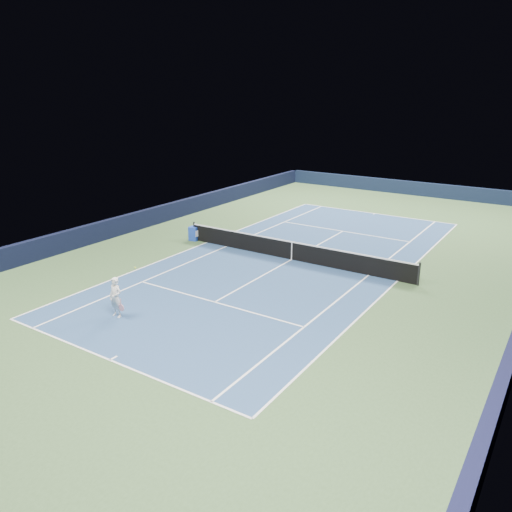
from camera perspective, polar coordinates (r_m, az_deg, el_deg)
The scene contains 18 objects.
ground at distance 25.47m, azimuth 4.09°, elevation -0.42°, with size 40.00×40.00×0.00m, color #36522D.
wall_far at distance 43.24m, azimuth 17.18°, elevation 7.44°, with size 22.00×0.35×1.10m, color #101A32.
wall_left at distance 31.76m, azimuth -13.22°, elevation 4.00°, with size 0.35×40.00×1.10m, color black.
court_surface at distance 25.47m, azimuth 4.09°, elevation -0.41°, with size 10.97×23.77×0.01m, color navy.
baseline_far at distance 35.94m, azimuth 13.43°, elevation 4.76°, with size 10.97×0.08×0.00m, color white.
baseline_near at distance 16.97m, azimuth -16.36°, elevation -11.34°, with size 10.97×0.08×0.00m, color white.
sideline_doubles_right at distance 23.47m, azimuth 15.86°, elevation -2.76°, with size 0.08×23.77×0.00m, color white.
sideline_doubles_left at distance 28.39m, azimuth -5.61°, elevation 1.56°, with size 0.08×23.77×0.00m, color white.
sideline_singles_right at distance 23.87m, azimuth 12.74°, elevation -2.15°, with size 0.08×23.77×0.00m, color white.
sideline_singles_left at distance 27.59m, azimuth -3.39°, elevation 1.11°, with size 0.08×23.77×0.00m, color white.
service_line_far at distance 30.98m, azimuth 9.90°, elevation 2.82°, with size 8.23×0.08×0.00m, color white.
service_line_near at distance 20.48m, azimuth -4.74°, elevation -5.27°, with size 8.23×0.08×0.00m, color white.
center_service_line at distance 25.47m, azimuth 4.09°, elevation -0.40°, with size 0.08×12.80×0.00m, color white.
center_mark_far at distance 35.80m, azimuth 13.35°, elevation 4.71°, with size 0.08×0.30×0.00m, color white.
center_mark_near at distance 17.05m, azimuth -15.98°, elevation -11.15°, with size 0.08×0.30×0.00m, color white.
tennis_net at distance 25.31m, azimuth 4.11°, elevation 0.66°, with size 12.90×0.10×1.07m.
sponsor_cube at distance 28.81m, azimuth -7.11°, elevation 2.57°, with size 0.59×0.50×0.80m.
tennis_player at distance 19.60m, azimuth -15.73°, elevation -4.58°, with size 0.75×1.22×1.73m.
Camera 1 is at (11.63, -21.11, 8.24)m, focal length 35.00 mm.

